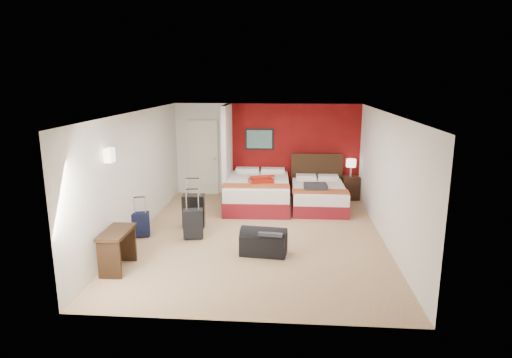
# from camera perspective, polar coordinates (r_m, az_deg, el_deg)

# --- Properties ---
(ground) EXTENTS (6.50, 6.50, 0.00)m
(ground) POSITION_cam_1_polar(r_m,az_deg,el_deg) (8.94, 0.32, -7.44)
(ground) COLOR tan
(ground) RESTS_ON ground
(room_walls) EXTENTS (5.02, 6.52, 2.50)m
(room_walls) POSITION_cam_1_polar(r_m,az_deg,el_deg) (10.14, -7.04, 2.33)
(room_walls) COLOR silver
(room_walls) RESTS_ON ground
(red_accent_panel) EXTENTS (3.50, 0.04, 2.50)m
(red_accent_panel) POSITION_cam_1_polar(r_m,az_deg,el_deg) (11.73, 5.11, 3.80)
(red_accent_panel) COLOR maroon
(red_accent_panel) RESTS_ON ground
(partition_wall) EXTENTS (0.12, 1.20, 2.50)m
(partition_wall) POSITION_cam_1_polar(r_m,az_deg,el_deg) (11.23, -3.83, 3.40)
(partition_wall) COLOR silver
(partition_wall) RESTS_ON ground
(entry_door) EXTENTS (0.82, 0.06, 2.05)m
(entry_door) POSITION_cam_1_polar(r_m,az_deg,el_deg) (11.97, -6.98, 2.84)
(entry_door) COLOR silver
(entry_door) RESTS_ON ground
(bed_left) EXTENTS (1.64, 2.29, 0.67)m
(bed_left) POSITION_cam_1_polar(r_m,az_deg,el_deg) (10.86, 0.23, -1.83)
(bed_left) COLOR white
(bed_left) RESTS_ON ground
(bed_right) EXTENTS (1.31, 1.86, 0.56)m
(bed_right) POSITION_cam_1_polar(r_m,az_deg,el_deg) (10.80, 8.26, -2.38)
(bed_right) COLOR silver
(bed_right) RESTS_ON ground
(red_suitcase_open) EXTENTS (0.80, 0.92, 0.10)m
(red_suitcase_open) POSITION_cam_1_polar(r_m,az_deg,el_deg) (10.67, 0.73, 0.01)
(red_suitcase_open) COLOR #9E190D
(red_suitcase_open) RESTS_ON bed_left
(jacket_bundle) EXTENTS (0.57, 0.46, 0.13)m
(jacket_bundle) POSITION_cam_1_polar(r_m,az_deg,el_deg) (10.42, 7.88, -1.00)
(jacket_bundle) COLOR #333338
(jacket_bundle) RESTS_ON bed_right
(nightstand) EXTENTS (0.50, 0.50, 0.62)m
(nightstand) POSITION_cam_1_polar(r_m,az_deg,el_deg) (11.76, 12.31, -1.12)
(nightstand) COLOR black
(nightstand) RESTS_ON ground
(table_lamp) EXTENTS (0.26, 0.26, 0.46)m
(table_lamp) POSITION_cam_1_polar(r_m,az_deg,el_deg) (11.64, 12.44, 1.46)
(table_lamp) COLOR white
(table_lamp) RESTS_ON nightstand
(suitcase_black) EXTENTS (0.49, 0.34, 0.70)m
(suitcase_black) POSITION_cam_1_polar(r_m,az_deg,el_deg) (9.36, -8.24, -4.35)
(suitcase_black) COLOR black
(suitcase_black) RESTS_ON ground
(suitcase_charcoal) EXTENTS (0.43, 0.31, 0.58)m
(suitcase_charcoal) POSITION_cam_1_polar(r_m,az_deg,el_deg) (8.75, -8.31, -6.03)
(suitcase_charcoal) COLOR black
(suitcase_charcoal) RESTS_ON ground
(suitcase_navy) EXTENTS (0.39, 0.30, 0.48)m
(suitcase_navy) POSITION_cam_1_polar(r_m,az_deg,el_deg) (9.07, -14.98, -5.97)
(suitcase_navy) COLOR black
(suitcase_navy) RESTS_ON ground
(duffel_bag) EXTENTS (0.87, 0.53, 0.42)m
(duffel_bag) POSITION_cam_1_polar(r_m,az_deg,el_deg) (7.95, 1.02, -8.48)
(duffel_bag) COLOR black
(duffel_bag) RESTS_ON ground
(jacket_draped) EXTENTS (0.49, 0.43, 0.06)m
(jacket_draped) POSITION_cam_1_polar(r_m,az_deg,el_deg) (7.81, 2.11, -7.01)
(jacket_draped) COLOR #38383D
(jacket_draped) RESTS_ON duffel_bag
(desk) EXTENTS (0.43, 0.83, 0.69)m
(desk) POSITION_cam_1_polar(r_m,az_deg,el_deg) (7.65, -17.84, -8.93)
(desk) COLOR black
(desk) RESTS_ON ground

